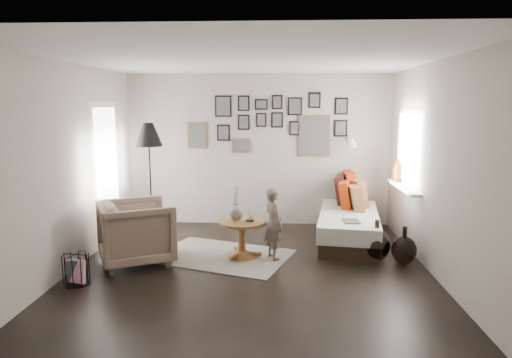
{
  "coord_description": "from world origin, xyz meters",
  "views": [
    {
      "loc": [
        0.34,
        -5.45,
        2.06
      ],
      "look_at": [
        0.05,
        0.5,
        1.1
      ],
      "focal_mm": 32.0,
      "sensor_mm": 36.0,
      "label": 1
    }
  ],
  "objects_px": {
    "demijohn_large": "(376,245)",
    "child": "(273,224)",
    "pedestal_table": "(242,240)",
    "magazine_basket": "(76,270)",
    "vase": "(236,210)",
    "daybed": "(348,220)",
    "armchair": "(136,232)",
    "floor_lamp": "(149,139)",
    "demijohn_small": "(404,250)"
  },
  "relations": [
    {
      "from": "magazine_basket",
      "to": "demijohn_large",
      "type": "xyz_separation_m",
      "value": [
        3.66,
        1.0,
        0.04
      ]
    },
    {
      "from": "demijohn_large",
      "to": "child",
      "type": "height_order",
      "value": "child"
    },
    {
      "from": "pedestal_table",
      "to": "floor_lamp",
      "type": "xyz_separation_m",
      "value": [
        -1.51,
        0.94,
        1.32
      ]
    },
    {
      "from": "armchair",
      "to": "demijohn_small",
      "type": "height_order",
      "value": "armchair"
    },
    {
      "from": "armchair",
      "to": "pedestal_table",
      "type": "bearing_deg",
      "value": -104.68
    },
    {
      "from": "demijohn_large",
      "to": "armchair",
      "type": "bearing_deg",
      "value": -175.73
    },
    {
      "from": "pedestal_table",
      "to": "floor_lamp",
      "type": "bearing_deg",
      "value": 148.02
    },
    {
      "from": "demijohn_large",
      "to": "magazine_basket",
      "type": "bearing_deg",
      "value": -164.69
    },
    {
      "from": "daybed",
      "to": "demijohn_large",
      "type": "distance_m",
      "value": 1.0
    },
    {
      "from": "pedestal_table",
      "to": "magazine_basket",
      "type": "xyz_separation_m",
      "value": [
        -1.85,
        -1.05,
        -0.06
      ]
    },
    {
      "from": "child",
      "to": "magazine_basket",
      "type": "bearing_deg",
      "value": 86.26
    },
    {
      "from": "magazine_basket",
      "to": "vase",
      "type": "bearing_deg",
      "value": 31.2
    },
    {
      "from": "daybed",
      "to": "magazine_basket",
      "type": "distance_m",
      "value": 3.95
    },
    {
      "from": "child",
      "to": "demijohn_small",
      "type": "bearing_deg",
      "value": -121.47
    },
    {
      "from": "daybed",
      "to": "demijohn_large",
      "type": "height_order",
      "value": "daybed"
    },
    {
      "from": "pedestal_table",
      "to": "vase",
      "type": "bearing_deg",
      "value": 165.96
    },
    {
      "from": "armchair",
      "to": "magazine_basket",
      "type": "relative_size",
      "value": 2.55
    },
    {
      "from": "floor_lamp",
      "to": "demijohn_large",
      "type": "distance_m",
      "value": 3.71
    },
    {
      "from": "magazine_basket",
      "to": "child",
      "type": "bearing_deg",
      "value": 23.72
    },
    {
      "from": "pedestal_table",
      "to": "demijohn_large",
      "type": "relative_size",
      "value": 1.17
    },
    {
      "from": "pedestal_table",
      "to": "vase",
      "type": "distance_m",
      "value": 0.43
    },
    {
      "from": "pedestal_table",
      "to": "child",
      "type": "height_order",
      "value": "child"
    },
    {
      "from": "armchair",
      "to": "demijohn_small",
      "type": "bearing_deg",
      "value": -114.64
    },
    {
      "from": "vase",
      "to": "floor_lamp",
      "type": "xyz_separation_m",
      "value": [
        -1.43,
        0.92,
        0.9
      ]
    },
    {
      "from": "demijohn_small",
      "to": "child",
      "type": "xyz_separation_m",
      "value": [
        -1.71,
        0.12,
        0.3
      ]
    },
    {
      "from": "demijohn_large",
      "to": "child",
      "type": "distance_m",
      "value": 1.41
    },
    {
      "from": "floor_lamp",
      "to": "demijohn_small",
      "type": "distance_m",
      "value": 4.06
    },
    {
      "from": "daybed",
      "to": "demijohn_small",
      "type": "relative_size",
      "value": 4.14
    },
    {
      "from": "demijohn_large",
      "to": "demijohn_small",
      "type": "xyz_separation_m",
      "value": [
        0.33,
        -0.12,
        -0.02
      ]
    },
    {
      "from": "demijohn_small",
      "to": "child",
      "type": "relative_size",
      "value": 0.52
    },
    {
      "from": "vase",
      "to": "magazine_basket",
      "type": "distance_m",
      "value": 2.13
    },
    {
      "from": "child",
      "to": "vase",
      "type": "bearing_deg",
      "value": 54.76
    },
    {
      "from": "pedestal_table",
      "to": "daybed",
      "type": "distance_m",
      "value": 1.82
    },
    {
      "from": "pedestal_table",
      "to": "floor_lamp",
      "type": "height_order",
      "value": "floor_lamp"
    },
    {
      "from": "pedestal_table",
      "to": "floor_lamp",
      "type": "relative_size",
      "value": 0.36
    },
    {
      "from": "floor_lamp",
      "to": "child",
      "type": "bearing_deg",
      "value": -27.08
    },
    {
      "from": "armchair",
      "to": "child",
      "type": "distance_m",
      "value": 1.82
    },
    {
      "from": "daybed",
      "to": "floor_lamp",
      "type": "relative_size",
      "value": 1.16
    },
    {
      "from": "floor_lamp",
      "to": "magazine_basket",
      "type": "relative_size",
      "value": 5.0
    },
    {
      "from": "armchair",
      "to": "vase",
      "type": "bearing_deg",
      "value": -103.12
    },
    {
      "from": "magazine_basket",
      "to": "child",
      "type": "height_order",
      "value": "child"
    },
    {
      "from": "vase",
      "to": "pedestal_table",
      "type": "bearing_deg",
      "value": -14.04
    },
    {
      "from": "daybed",
      "to": "armchair",
      "type": "bearing_deg",
      "value": -149.26
    },
    {
      "from": "vase",
      "to": "daybed",
      "type": "height_order",
      "value": "same"
    },
    {
      "from": "daybed",
      "to": "demijohn_small",
      "type": "xyz_separation_m",
      "value": [
        0.57,
        -1.08,
        -0.12
      ]
    },
    {
      "from": "vase",
      "to": "child",
      "type": "distance_m",
      "value": 0.54
    },
    {
      "from": "pedestal_table",
      "to": "demijohn_large",
      "type": "height_order",
      "value": "demijohn_large"
    },
    {
      "from": "vase",
      "to": "daybed",
      "type": "xyz_separation_m",
      "value": [
        1.65,
        0.89,
        -0.35
      ]
    },
    {
      "from": "magazine_basket",
      "to": "demijohn_small",
      "type": "bearing_deg",
      "value": 12.45
    },
    {
      "from": "pedestal_table",
      "to": "demijohn_large",
      "type": "bearing_deg",
      "value": -1.59
    }
  ]
}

